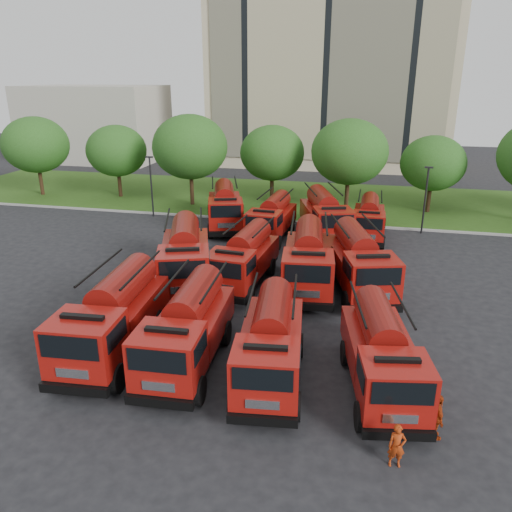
{
  "coord_description": "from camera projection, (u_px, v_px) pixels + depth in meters",
  "views": [
    {
      "loc": [
        7.68,
        -21.16,
        11.47
      ],
      "look_at": [
        1.85,
        4.64,
        1.8
      ],
      "focal_mm": 35.0,
      "sensor_mm": 36.0,
      "label": 1
    }
  ],
  "objects": [
    {
      "name": "fire_truck_0",
      "position": [
        114.0,
        316.0,
        21.3
      ],
      "size": [
        3.2,
        7.71,
        3.43
      ],
      "rotation": [
        0.0,
        0.0,
        0.07
      ],
      "color": "black",
      "rests_on": "ground"
    },
    {
      "name": "apartment_building",
      "position": [
        331.0,
        66.0,
        64.13
      ],
      "size": [
        30.0,
        14.18,
        25.0
      ],
      "color": "beige",
      "rests_on": "ground"
    },
    {
      "name": "ground",
      "position": [
        199.0,
        318.0,
        24.91
      ],
      "size": [
        140.0,
        140.0,
        0.0
      ],
      "primitive_type": "plane",
      "color": "black",
      "rests_on": "ground"
    },
    {
      "name": "tree_2",
      "position": [
        190.0,
        147.0,
        44.43
      ],
      "size": [
        6.72,
        6.72,
        8.22
      ],
      "color": "#382314",
      "rests_on": "ground"
    },
    {
      "name": "curb",
      "position": [
        269.0,
        220.0,
        41.29
      ],
      "size": [
        70.0,
        0.3,
        0.14
      ],
      "primitive_type": "cube",
      "color": "gray",
      "rests_on": "ground"
    },
    {
      "name": "tree_3",
      "position": [
        272.0,
        153.0,
        45.5
      ],
      "size": [
        5.88,
        5.88,
        7.19
      ],
      "color": "#382314",
      "rests_on": "ground"
    },
    {
      "name": "firefighter_0",
      "position": [
        394.0,
        465.0,
        15.54
      ],
      "size": [
        0.59,
        0.47,
        1.48
      ],
      "primitive_type": "imported",
      "rotation": [
        0.0,
        0.0,
        0.14
      ],
      "color": "#972B0B",
      "rests_on": "ground"
    },
    {
      "name": "firefighter_3",
      "position": [
        376.0,
        394.0,
        19.0
      ],
      "size": [
        1.08,
        0.64,
        1.6
      ],
      "primitive_type": "imported",
      "rotation": [
        0.0,
        0.0,
        3.25
      ],
      "color": "black",
      "rests_on": "ground"
    },
    {
      "name": "firefighter_5",
      "position": [
        347.0,
        285.0,
        28.77
      ],
      "size": [
        1.63,
        1.15,
        1.62
      ],
      "primitive_type": "imported",
      "rotation": [
        0.0,
        0.0,
        2.76
      ],
      "color": "#972B0B",
      "rests_on": "ground"
    },
    {
      "name": "lawn",
      "position": [
        286.0,
        198.0,
        48.71
      ],
      "size": [
        70.0,
        16.0,
        0.12
      ],
      "primitive_type": "cube",
      "color": "#254713",
      "rests_on": "ground"
    },
    {
      "name": "fire_truck_5",
      "position": [
        244.0,
        258.0,
        28.44
      ],
      "size": [
        2.99,
        7.09,
        3.15
      ],
      "rotation": [
        0.0,
        0.0,
        -0.08
      ],
      "color": "black",
      "rests_on": "ground"
    },
    {
      "name": "firefighter_1",
      "position": [
        156.0,
        402.0,
        18.52
      ],
      "size": [
        1.09,
        0.94,
        1.96
      ],
      "primitive_type": "imported",
      "rotation": [
        0.0,
        0.0,
        -0.54
      ],
      "color": "#972B0B",
      "rests_on": "ground"
    },
    {
      "name": "fire_truck_2",
      "position": [
        271.0,
        343.0,
        19.51
      ],
      "size": [
        3.15,
        7.09,
        3.12
      ],
      "rotation": [
        0.0,
        0.0,
        0.11
      ],
      "color": "black",
      "rests_on": "ground"
    },
    {
      "name": "tree_4",
      "position": [
        349.0,
        152.0,
        42.49
      ],
      "size": [
        6.55,
        6.55,
        8.01
      ],
      "color": "#382314",
      "rests_on": "ground"
    },
    {
      "name": "fire_truck_7",
      "position": [
        359.0,
        262.0,
        27.55
      ],
      "size": [
        4.5,
        7.87,
        3.4
      ],
      "rotation": [
        0.0,
        0.0,
        0.28
      ],
      "color": "black",
      "rests_on": "ground"
    },
    {
      "name": "fire_truck_3",
      "position": [
        382.0,
        354.0,
        18.82
      ],
      "size": [
        3.46,
        7.04,
        3.07
      ],
      "rotation": [
        0.0,
        0.0,
        0.18
      ],
      "color": "black",
      "rests_on": "ground"
    },
    {
      "name": "fire_truck_8",
      "position": [
        225.0,
        207.0,
        39.01
      ],
      "size": [
        4.57,
        7.72,
        3.33
      ],
      "rotation": [
        0.0,
        0.0,
        0.3
      ],
      "color": "black",
      "rests_on": "ground"
    },
    {
      "name": "tree_1",
      "position": [
        117.0,
        151.0,
        47.73
      ],
      "size": [
        5.71,
        5.71,
        6.98
      ],
      "color": "#382314",
      "rests_on": "ground"
    },
    {
      "name": "tree_5",
      "position": [
        433.0,
        163.0,
        42.26
      ],
      "size": [
        5.46,
        5.46,
        6.68
      ],
      "color": "#382314",
      "rests_on": "ground"
    },
    {
      "name": "lamp_post_0",
      "position": [
        151.0,
        183.0,
        41.75
      ],
      "size": [
        0.6,
        0.25,
        5.11
      ],
      "color": "black",
      "rests_on": "ground"
    },
    {
      "name": "side_building",
      "position": [
        96.0,
        123.0,
        69.71
      ],
      "size": [
        18.0,
        12.0,
        10.0
      ],
      "primitive_type": "cube",
      "color": "#A7A194",
      "rests_on": "ground"
    },
    {
      "name": "fire_truck_10",
      "position": [
        325.0,
        216.0,
        36.52
      ],
      "size": [
        4.66,
        7.81,
        3.37
      ],
      "rotation": [
        0.0,
        0.0,
        0.31
      ],
      "color": "black",
      "rests_on": "ground"
    },
    {
      "name": "fire_truck_6",
      "position": [
        308.0,
        259.0,
        27.83
      ],
      "size": [
        3.45,
        7.83,
        3.45
      ],
      "rotation": [
        0.0,
        0.0,
        0.11
      ],
      "color": "black",
      "rests_on": "ground"
    },
    {
      "name": "fire_truck_11",
      "position": [
        369.0,
        219.0,
        36.58
      ],
      "size": [
        2.4,
        6.42,
        2.91
      ],
      "rotation": [
        0.0,
        0.0,
        -0.01
      ],
      "color": "black",
      "rests_on": "ground"
    },
    {
      "name": "lamp_post_1",
      "position": [
        425.0,
        196.0,
        37.2
      ],
      "size": [
        0.6,
        0.25,
        5.11
      ],
      "color": "black",
      "rests_on": "ground"
    },
    {
      "name": "fire_truck_9",
      "position": [
        272.0,
        218.0,
        36.55
      ],
      "size": [
        2.82,
        6.83,
        3.04
      ],
      "rotation": [
        0.0,
        0.0,
        -0.07
      ],
      "color": "black",
      "rests_on": "ground"
    },
    {
      "name": "fire_truck_1",
      "position": [
        188.0,
        328.0,
        20.49
      ],
      "size": [
        2.95,
        7.31,
        3.27
      ],
      "rotation": [
        0.0,
        0.0,
        0.05
      ],
      "color": "black",
      "rests_on": "ground"
    },
    {
      "name": "firefighter_4",
      "position": [
        113.0,
        327.0,
        24.04
      ],
      "size": [
        0.95,
        0.98,
        1.69
      ],
      "primitive_type": "imported",
      "rotation": [
        0.0,
        0.0,
        2.28
      ],
      "color": "black",
      "rests_on": "ground"
    },
    {
      "name": "firefighter_2",
      "position": [
        434.0,
        437.0,
        16.73
      ],
      "size": [
        0.74,
        1.06,
        1.65
      ],
      "primitive_type": "imported",
      "rotation": [
        0.0,
        0.0,
        1.78
      ],
      "color": "#972B0B",
      "rests_on": "ground"
    },
    {
      "name": "fire_truck_4",
      "position": [
        185.0,
        256.0,
        28.28
      ],
      "size": [
        5.0,
        8.17,
        3.52
      ],
      "rotation": [
        0.0,
        0.0,
        0.33
      ],
      "color": "black",
      "rests_on": "ground"
    },
    {
      "name": "tree_0",
      "position": [
        36.0,
        145.0,
        48.31
      ],
      "size": [
        6.3,
        6.3,
        7.7
      ],
      "color": "#382314",
      "rests_on": "ground"
    }
  ]
}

